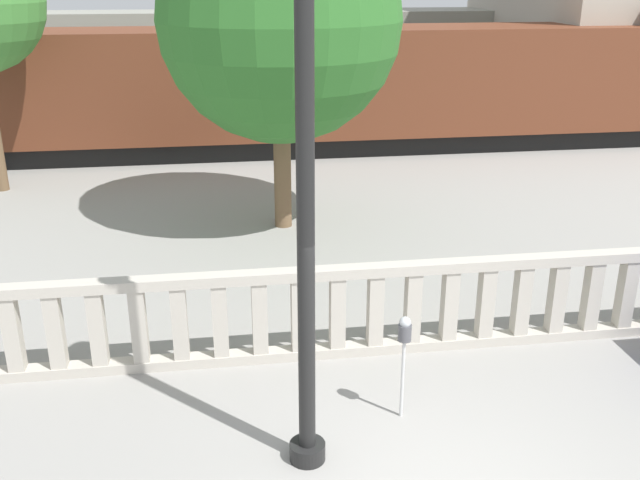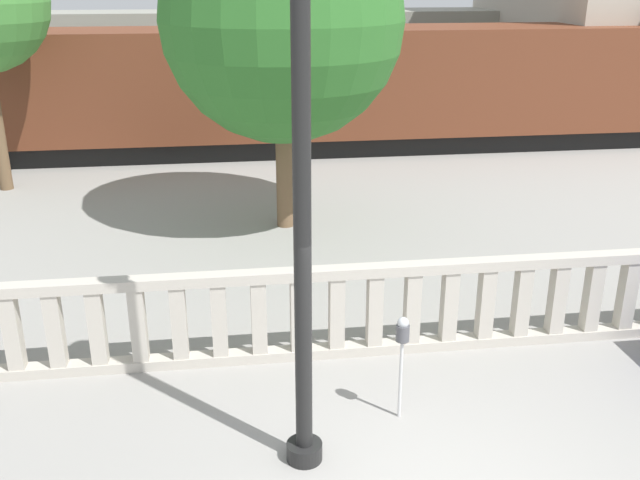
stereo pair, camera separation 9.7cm
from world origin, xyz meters
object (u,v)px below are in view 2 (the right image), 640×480
at_px(train_near, 241,89).
at_px(parking_meter, 402,339).
at_px(train_far, 269,57).
at_px(lamppost, 302,178).
at_px(tree_right, 282,20).

bearing_deg(train_near, parking_meter, -84.19).
bearing_deg(train_far, lamppost, -93.08).
distance_m(parking_meter, tree_right, 7.62).
bearing_deg(train_near, lamppost, -89.36).
bearing_deg(lamppost, train_near, 90.64).
relative_size(lamppost, parking_meter, 4.61).
height_order(parking_meter, tree_right, tree_right).
bearing_deg(train_far, train_near, -99.92).
relative_size(train_far, tree_right, 3.69).
bearing_deg(tree_right, lamppost, -93.64).
relative_size(parking_meter, tree_right, 0.20).
bearing_deg(parking_meter, tree_right, 95.96).
bearing_deg(parking_meter, train_far, 90.12).
height_order(train_near, tree_right, tree_right).
bearing_deg(train_far, tree_right, -92.78).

